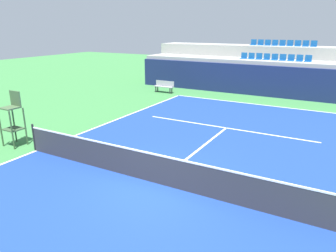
% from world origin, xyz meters
% --- Properties ---
extents(ground_plane, '(80.00, 80.00, 0.00)m').
position_xyz_m(ground_plane, '(0.00, 0.00, 0.00)').
color(ground_plane, '#387A3D').
extents(court_surface, '(11.00, 24.00, 0.01)m').
position_xyz_m(court_surface, '(0.00, 0.00, 0.01)').
color(court_surface, navy).
rests_on(court_surface, ground_plane).
extents(baseline_far, '(11.00, 0.10, 0.00)m').
position_xyz_m(baseline_far, '(0.00, 11.95, 0.01)').
color(baseline_far, white).
rests_on(baseline_far, court_surface).
extents(sideline_left, '(0.10, 24.00, 0.00)m').
position_xyz_m(sideline_left, '(-5.45, 0.00, 0.01)').
color(sideline_left, white).
rests_on(sideline_left, court_surface).
extents(service_line_far, '(8.26, 0.10, 0.00)m').
position_xyz_m(service_line_far, '(0.00, 6.40, 0.01)').
color(service_line_far, white).
rests_on(service_line_far, court_surface).
extents(centre_service_line, '(0.10, 6.40, 0.00)m').
position_xyz_m(centre_service_line, '(0.00, 3.20, 0.01)').
color(centre_service_line, white).
rests_on(centre_service_line, court_surface).
extents(back_wall, '(19.94, 0.30, 2.11)m').
position_xyz_m(back_wall, '(0.00, 14.68, 1.05)').
color(back_wall, navy).
rests_on(back_wall, ground_plane).
extents(stands_tier_lower, '(19.94, 2.40, 2.36)m').
position_xyz_m(stands_tier_lower, '(0.00, 16.03, 1.18)').
color(stands_tier_lower, '#9E9E99').
rests_on(stands_tier_lower, ground_plane).
extents(stands_tier_upper, '(19.94, 2.40, 3.23)m').
position_xyz_m(stands_tier_upper, '(0.00, 18.43, 1.62)').
color(stands_tier_upper, '#9E9E99').
rests_on(stands_tier_upper, ground_plane).
extents(seating_row_lower, '(4.87, 0.44, 0.44)m').
position_xyz_m(seating_row_lower, '(-0.00, 16.13, 2.49)').
color(seating_row_lower, '#145193').
rests_on(seating_row_lower, stands_tier_lower).
extents(seating_row_upper, '(4.87, 0.44, 0.44)m').
position_xyz_m(seating_row_upper, '(-0.00, 18.53, 3.36)').
color(seating_row_upper, '#145193').
rests_on(seating_row_upper, stands_tier_upper).
extents(tennis_net, '(11.08, 0.08, 1.07)m').
position_xyz_m(tennis_net, '(0.00, 0.00, 0.51)').
color(tennis_net, black).
rests_on(tennis_net, court_surface).
extents(umpire_chair, '(0.76, 0.66, 2.20)m').
position_xyz_m(umpire_chair, '(-6.70, 0.06, 1.19)').
color(umpire_chair, '#334C2D').
rests_on(umpire_chair, ground_plane).
extents(player_bench, '(1.50, 0.40, 0.85)m').
position_xyz_m(player_bench, '(-6.89, 12.40, 0.51)').
color(player_bench, '#99999E').
rests_on(player_bench, ground_plane).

